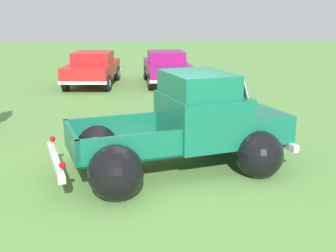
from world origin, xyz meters
TOP-DOWN VIEW (x-y plane):
  - ground_plane at (0.00, 0.00)m, footprint 80.00×80.00m
  - vintage_pickup_truck at (0.38, 0.10)m, footprint 4.96×3.63m
  - show_car_0 at (-2.32, 10.52)m, footprint 2.37×4.56m
  - show_car_1 at (0.90, 10.58)m, footprint 1.91×4.44m

SIDE VIEW (x-z plane):
  - ground_plane at x=0.00m, z-range 0.00..0.00m
  - vintage_pickup_truck at x=0.38m, z-range -0.22..1.74m
  - show_car_1 at x=0.90m, z-range 0.07..1.50m
  - show_car_0 at x=-2.32m, z-range 0.07..1.50m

